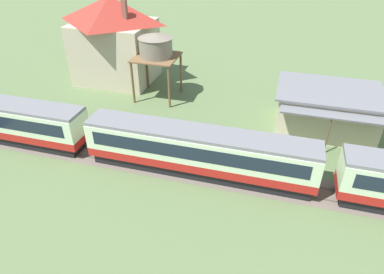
{
  "coord_description": "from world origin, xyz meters",
  "views": [
    {
      "loc": [
        -23.09,
        -23.07,
        19.09
      ],
      "look_at": [
        -30.15,
        1.83,
        2.35
      ],
      "focal_mm": 32.0,
      "sensor_mm": 36.0,
      "label": 1
    }
  ],
  "objects": [
    {
      "name": "station_building",
      "position": [
        -18.25,
        10.83,
        2.27
      ],
      "size": [
        10.38,
        8.73,
        4.48
      ],
      "color": "beige",
      "rests_on": "ground_plane"
    },
    {
      "name": "passenger_train",
      "position": [
        -28.77,
        0.03,
        2.35
      ],
      "size": [
        104.84,
        3.01,
        4.24
      ],
      "color": "#AD1E19",
      "rests_on": "ground_plane"
    },
    {
      "name": "water_tower",
      "position": [
        -37.74,
        13.21,
        6.36
      ],
      "size": [
        5.04,
        5.04,
        7.96
      ],
      "color": "brown",
      "rests_on": "ground_plane"
    },
    {
      "name": "station_house_red_roof",
      "position": [
        -45.02,
        16.94,
        5.64
      ],
      "size": [
        10.51,
        8.68,
        10.92
      ],
      "color": "#BCB293",
      "rests_on": "ground_plane"
    },
    {
      "name": "railway_track",
      "position": [
        -32.23,
        0.03,
        0.01
      ],
      "size": [
        162.53,
        3.6,
        0.04
      ],
      "color": "#665B51",
      "rests_on": "ground_plane"
    }
  ]
}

